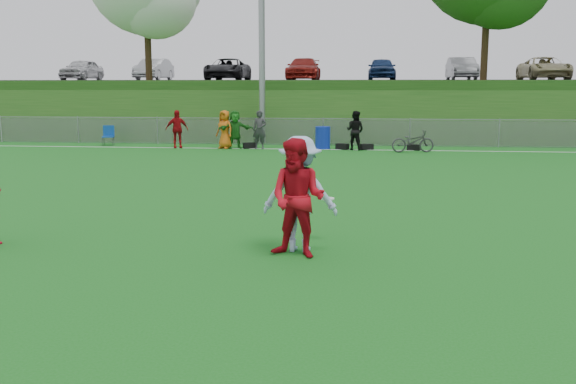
# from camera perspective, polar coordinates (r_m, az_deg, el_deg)

# --- Properties ---
(ground) EXTENTS (120.00, 120.00, 0.00)m
(ground) POSITION_cam_1_polar(r_m,az_deg,el_deg) (10.58, -3.32, -5.79)
(ground) COLOR #156516
(ground) RESTS_ON ground
(sideline_far) EXTENTS (60.00, 0.10, 0.01)m
(sideline_far) POSITION_cam_1_polar(r_m,az_deg,el_deg) (28.25, 2.89, 3.80)
(sideline_far) COLOR white
(sideline_far) RESTS_ON ground
(fence) EXTENTS (58.00, 0.06, 1.30)m
(fence) POSITION_cam_1_polar(r_m,az_deg,el_deg) (30.18, 3.14, 5.39)
(fence) COLOR gray
(fence) RESTS_ON ground
(light_pole) EXTENTS (1.20, 0.40, 12.15)m
(light_pole) POSITION_cam_1_polar(r_m,az_deg,el_deg) (31.47, -2.36, 16.61)
(light_pole) COLOR gray
(light_pole) RESTS_ON ground
(berm) EXTENTS (120.00, 18.00, 3.00)m
(berm) POSITION_cam_1_polar(r_m,az_deg,el_deg) (41.11, 4.06, 7.65)
(berm) COLOR #1B4B15
(berm) RESTS_ON ground
(parking_lot) EXTENTS (120.00, 12.00, 0.10)m
(parking_lot) POSITION_cam_1_polar(r_m,az_deg,el_deg) (43.09, 4.20, 9.79)
(parking_lot) COLOR black
(parking_lot) RESTS_ON berm
(car_row) EXTENTS (32.04, 5.18, 1.44)m
(car_row) POSITION_cam_1_polar(r_m,az_deg,el_deg) (42.17, 2.55, 10.86)
(car_row) COLOR silver
(car_row) RESTS_ON parking_lot
(spectator_row) EXTENTS (9.00, 1.07, 1.69)m
(spectator_row) POSITION_cam_1_polar(r_m,az_deg,el_deg) (28.53, -3.27, 5.56)
(spectator_row) COLOR #A50B11
(spectator_row) RESTS_ON ground
(gear_bags) EXTENTS (7.83, 0.53, 0.26)m
(gear_bags) POSITION_cam_1_polar(r_m,az_deg,el_deg) (28.29, 4.86, 4.05)
(gear_bags) COLOR black
(gear_bags) RESTS_ON ground
(player_red_center) EXTENTS (1.12, 0.98, 1.95)m
(player_red_center) POSITION_cam_1_polar(r_m,az_deg,el_deg) (10.39, 0.87, -0.56)
(player_red_center) COLOR red
(player_red_center) RESTS_ON ground
(player_blue) EXTENTS (1.29, 0.78, 1.95)m
(player_blue) POSITION_cam_1_polar(r_m,az_deg,el_deg) (10.78, 1.06, -0.19)
(player_blue) COLOR #AFCAF3
(player_blue) RESTS_ON ground
(frisbee) EXTENTS (0.26, 0.26, 0.02)m
(frisbee) POSITION_cam_1_polar(r_m,az_deg,el_deg) (11.55, 3.50, -0.59)
(frisbee) COLOR white
(frisbee) RESTS_ON ground
(recycling_bin) EXTENTS (0.86, 0.86, 0.99)m
(recycling_bin) POSITION_cam_1_polar(r_m,az_deg,el_deg) (28.50, 3.11, 4.84)
(recycling_bin) COLOR #0F27A8
(recycling_bin) RESTS_ON ground
(camp_chair) EXTENTS (0.62, 0.63, 0.93)m
(camp_chair) POSITION_cam_1_polar(r_m,az_deg,el_deg) (31.28, -15.68, 4.51)
(camp_chair) COLOR #0D3F95
(camp_chair) RESTS_ON ground
(bicycle) EXTENTS (1.86, 0.92, 0.93)m
(bicycle) POSITION_cam_1_polar(r_m,az_deg,el_deg) (27.44, 11.03, 4.45)
(bicycle) COLOR #2D2D2F
(bicycle) RESTS_ON ground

